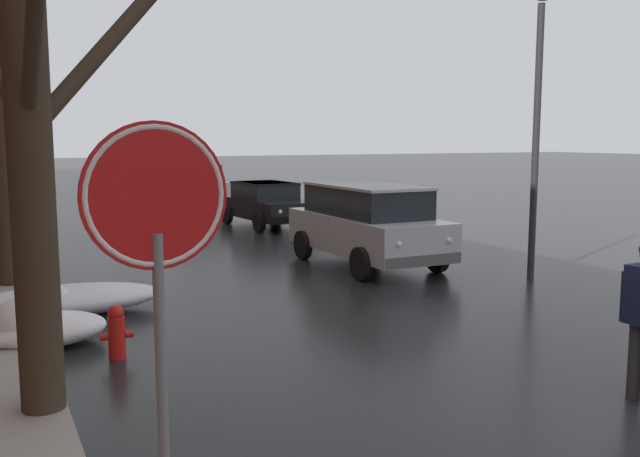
# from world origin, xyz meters

# --- Properties ---
(snow_bank_near_corner_left) EXTENTS (3.13, 1.24, 0.54)m
(snow_bank_near_corner_left) POSITION_xyz_m (-4.30, 7.63, 0.24)
(snow_bank_near_corner_left) COLOR white
(snow_bank_near_corner_left) RESTS_ON ground
(snow_bank_along_left_kerb) EXTENTS (2.74, 1.21, 0.74)m
(snow_bank_along_left_kerb) POSITION_xyz_m (4.09, 14.13, 0.32)
(snow_bank_along_left_kerb) COLOR white
(snow_bank_along_left_kerb) RESTS_ON ground
(snow_bank_mid_block_left) EXTENTS (1.70, 1.17, 0.74)m
(snow_bank_mid_block_left) POSITION_xyz_m (-4.81, 6.04, 0.27)
(snow_bank_mid_block_left) COLOR white
(snow_bank_mid_block_left) RESTS_ON ground
(bare_tree_at_the_corner) EXTENTS (3.03, 3.50, 6.37)m
(bare_tree_at_the_corner) POSITION_xyz_m (-4.95, 3.38, 3.01)
(bare_tree_at_the_corner) COLOR #382B1E
(bare_tree_at_the_corner) RESTS_ON ground
(suv_silver_approaching_near_lane) EXTENTS (2.06, 4.49, 1.82)m
(suv_silver_approaching_near_lane) POSITION_xyz_m (2.30, 9.25, 0.99)
(suv_silver_approaching_near_lane) COLOR #B7B7BC
(suv_silver_approaching_near_lane) RESTS_ON ground
(sedan_black_parked_kerbside_close) EXTENTS (2.19, 4.14, 1.42)m
(sedan_black_parked_kerbside_close) POSITION_xyz_m (2.94, 16.71, 0.75)
(sedan_black_parked_kerbside_close) COLOR black
(sedan_black_parked_kerbside_close) RESTS_ON ground
(suv_white_parked_kerbside_mid) EXTENTS (2.14, 4.80, 1.82)m
(suv_white_parked_kerbside_mid) POSITION_xyz_m (2.53, 23.64, 0.99)
(suv_white_parked_kerbside_mid) COLOR silver
(suv_white_parked_kerbside_mid) RESTS_ON ground
(sedan_darkblue_parked_far_down_block) EXTENTS (2.00, 3.98, 1.42)m
(sedan_darkblue_parked_far_down_block) POSITION_xyz_m (2.85, 29.42, 0.75)
(sedan_darkblue_parked_far_down_block) COLOR navy
(sedan_darkblue_parked_far_down_block) RESTS_ON ground
(suv_red_queued_behind_truck) EXTENTS (2.26, 4.72, 1.82)m
(suv_red_queued_behind_truck) POSITION_xyz_m (2.62, 36.73, 0.99)
(suv_red_queued_behind_truck) COLOR red
(suv_red_queued_behind_truck) RESTS_ON ground
(fire_hydrant) EXTENTS (0.42, 0.22, 0.71)m
(fire_hydrant) POSITION_xyz_m (-3.94, 5.02, 0.36)
(fire_hydrant) COLOR red
(fire_hydrant) RESTS_ON ground
(stop_sign_at_corner) EXTENTS (0.76, 0.07, 2.94)m
(stop_sign_at_corner) POSITION_xyz_m (-4.64, -0.42, 2.28)
(stop_sign_at_corner) COLOR slate
(stop_sign_at_corner) RESTS_ON ground
(street_lamp_post) EXTENTS (0.44, 0.24, 5.67)m
(street_lamp_post) POSITION_xyz_m (4.52, 6.44, 3.19)
(street_lamp_post) COLOR #28282D
(street_lamp_post) RESTS_ON ground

